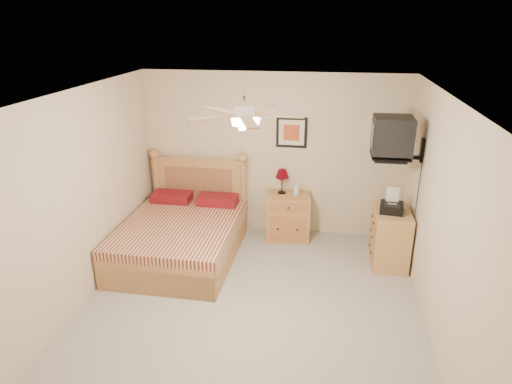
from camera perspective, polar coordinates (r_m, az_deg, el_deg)
floor at (r=5.54m, az=-0.86°, el=-14.61°), size 4.50×4.50×0.00m
ceiling at (r=4.56m, az=-1.03°, el=11.83°), size 4.00×4.50×0.04m
wall_back at (r=7.02m, az=2.20°, el=4.64°), size 4.00×0.04×2.50m
wall_front at (r=3.05m, az=-8.59°, el=-19.74°), size 4.00×0.04×2.50m
wall_left at (r=5.60m, az=-21.57°, el=-1.23°), size 0.04×4.50×2.50m
wall_right at (r=5.01m, az=22.29°, el=-3.92°), size 0.04×4.50×2.50m
bed at (r=6.43m, az=-9.64°, el=-2.89°), size 1.57×2.04×1.31m
nightstand at (r=7.07m, az=4.04°, el=-3.00°), size 0.69×0.54×0.71m
table_lamp at (r=6.92m, az=3.27°, el=1.36°), size 0.22×0.22×0.38m
lotion_bottle at (r=6.88m, az=5.11°, el=0.50°), size 0.10×0.10×0.23m
framed_picture at (r=6.88m, az=4.47°, el=7.44°), size 0.46×0.04×0.46m
dresser at (r=6.56m, az=16.43°, el=-5.49°), size 0.48×0.68×0.79m
fax_machine at (r=6.30m, az=16.66°, el=-1.09°), size 0.33×0.35×0.31m
magazine_lower at (r=6.57m, az=16.54°, el=-1.52°), size 0.22×0.28×0.03m
magazine_upper at (r=6.57m, az=16.49°, el=-1.32°), size 0.18×0.24×0.02m
wall_tv at (r=6.03m, az=18.05°, el=6.38°), size 0.56×0.46×0.58m
ceiling_fan at (r=4.39m, az=-1.47°, el=9.61°), size 1.14×1.14×0.28m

